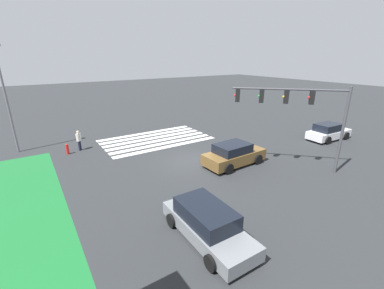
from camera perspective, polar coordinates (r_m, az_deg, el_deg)
ground_plane at (r=18.96m, az=0.00°, el=-3.62°), size 132.25×132.25×0.00m
crosswalk_markings at (r=23.98m, az=-7.98°, el=1.16°), size 9.60×5.35×0.01m
traffic_signal_mast at (r=17.69m, az=22.60°, el=7.78°), size 5.07×5.07×5.60m
car_1 at (r=11.26m, az=3.33°, el=-17.02°), size 2.09×4.80×1.48m
car_2 at (r=18.30m, az=9.26°, el=-2.22°), size 4.60×2.29×1.57m
car_3 at (r=26.65m, az=28.03°, el=2.48°), size 4.42×2.17×1.52m
pedestrian at (r=22.68m, az=-23.86°, el=1.04°), size 0.41×0.41×1.65m
street_light_pole_b at (r=24.00m, az=-36.26°, el=9.67°), size 0.80×0.36×8.18m
fire_hydrant at (r=22.31m, az=-25.96°, el=-0.89°), size 0.22×0.22×0.86m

